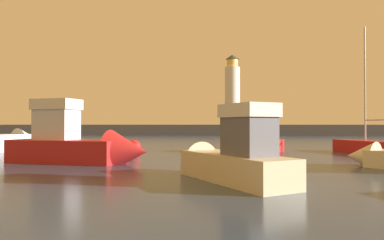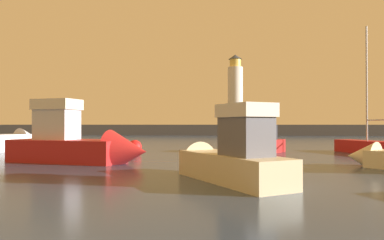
# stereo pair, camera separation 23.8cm
# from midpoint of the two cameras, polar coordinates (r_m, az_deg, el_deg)

# --- Properties ---
(ground_plane) EXTENTS (220.00, 220.00, 0.00)m
(ground_plane) POSITION_cam_midpoint_polar(r_m,az_deg,el_deg) (34.39, 0.70, -4.07)
(ground_plane) COLOR #2D3D51
(breakwater) EXTENTS (79.69, 6.92, 1.95)m
(breakwater) POSITION_cam_midpoint_polar(r_m,az_deg,el_deg) (67.48, 2.23, -1.58)
(breakwater) COLOR #423F3D
(breakwater) RESTS_ON ground_plane
(lighthouse) EXTENTS (2.79, 2.79, 13.14)m
(lighthouse) POSITION_cam_midpoint_polar(r_m,az_deg,el_deg) (67.79, 6.34, 4.52)
(lighthouse) COLOR silver
(lighthouse) RESTS_ON breakwater
(motorboat_0) EXTENTS (8.04, 3.93, 3.82)m
(motorboat_0) POSITION_cam_midpoint_polar(r_m,az_deg,el_deg) (19.86, -17.42, -3.71)
(motorboat_0) COLOR #B21E1E
(motorboat_0) RESTS_ON ground_plane
(motorboat_2) EXTENTS (4.69, 6.29, 2.95)m
(motorboat_2) POSITION_cam_midpoint_polar(r_m,az_deg,el_deg) (13.22, 4.95, -5.91)
(motorboat_2) COLOR beige
(motorboat_2) RESTS_ON ground_plane
(motorboat_3) EXTENTS (4.69, 6.23, 2.37)m
(motorboat_3) POSITION_cam_midpoint_polar(r_m,az_deg,el_deg) (24.77, 9.58, -3.94)
(motorboat_3) COLOR #B21E1E
(motorboat_3) RESTS_ON ground_plane
(sailboat_moored) EXTENTS (3.70, 6.21, 8.88)m
(sailboat_moored) POSITION_cam_midpoint_polar(r_m,az_deg,el_deg) (27.44, 26.52, -3.78)
(sailboat_moored) COLOR #B21E1E
(sailboat_moored) RESTS_ON ground_plane
(mooring_buoy) EXTENTS (0.96, 0.96, 0.96)m
(mooring_buoy) POSITION_cam_midpoint_polar(r_m,az_deg,el_deg) (24.84, -9.49, -4.26)
(mooring_buoy) COLOR red
(mooring_buoy) RESTS_ON ground_plane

